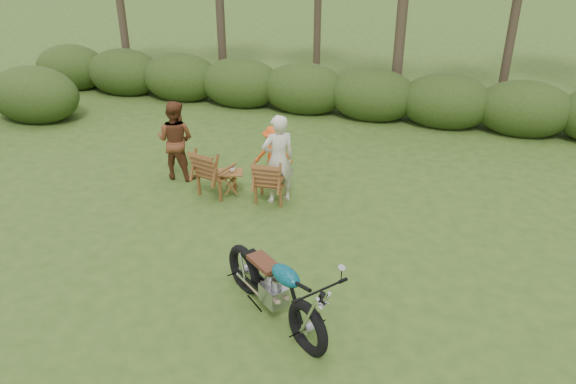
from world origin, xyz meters
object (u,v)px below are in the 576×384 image
(adult_a, at_px, (279,201))
(adult_b, at_px, (179,177))
(motorcycle, at_px, (274,315))
(child, at_px, (274,181))
(lawn_chair_right, at_px, (271,200))
(lawn_chair_left, at_px, (217,194))
(cup, at_px, (232,169))
(side_table, at_px, (231,183))

(adult_a, relative_size, adult_b, 1.05)
(motorcycle, bearing_deg, child, 146.65)
(lawn_chair_right, distance_m, adult_b, 2.38)
(lawn_chair_left, bearing_deg, cup, -152.99)
(cup, relative_size, adult_a, 0.07)
(side_table, bearing_deg, child, 53.75)
(lawn_chair_left, xyz_separation_m, adult_a, (1.33, 0.07, 0.00))
(side_table, relative_size, child, 0.41)
(adult_b, distance_m, child, 2.13)
(lawn_chair_left, distance_m, child, 1.31)
(lawn_chair_right, height_order, side_table, side_table)
(adult_a, distance_m, child, 0.94)
(motorcycle, distance_m, lawn_chair_left, 4.13)
(lawn_chair_left, height_order, adult_b, adult_b)
(motorcycle, height_order, side_table, motorcycle)
(child, bearing_deg, adult_b, -9.29)
(motorcycle, relative_size, lawn_chair_left, 2.23)
(adult_a, bearing_deg, child, -102.49)
(lawn_chair_right, distance_m, cup, 1.02)
(motorcycle, bearing_deg, adult_a, 145.07)
(motorcycle, xyz_separation_m, cup, (-2.08, 3.43, 0.57))
(lawn_chair_left, distance_m, adult_b, 1.26)
(adult_b, bearing_deg, side_table, 162.47)
(lawn_chair_left, relative_size, adult_b, 0.59)
(cup, bearing_deg, adult_a, 0.09)
(child, bearing_deg, motorcycle, 88.12)
(lawn_chair_right, distance_m, adult_a, 0.15)
(motorcycle, relative_size, side_table, 4.49)
(lawn_chair_left, xyz_separation_m, side_table, (0.30, 0.06, 0.26))
(adult_b, xyz_separation_m, child, (2.09, 0.43, 0.00))
(side_table, bearing_deg, cup, 16.81)
(lawn_chair_left, bearing_deg, child, -120.65)
(adult_b, height_order, child, adult_b)
(lawn_chair_right, xyz_separation_m, cup, (-0.85, 0.02, 0.57))
(adult_b, bearing_deg, lawn_chair_right, 168.27)
(lawn_chair_right, bearing_deg, side_table, -5.01)
(motorcycle, distance_m, side_table, 4.02)
(cup, bearing_deg, lawn_chair_left, -167.46)
(motorcycle, distance_m, adult_b, 5.24)
(lawn_chair_right, height_order, adult_b, adult_b)
(adult_a, bearing_deg, adult_b, -47.23)
(motorcycle, xyz_separation_m, adult_b, (-3.56, 3.85, 0.00))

